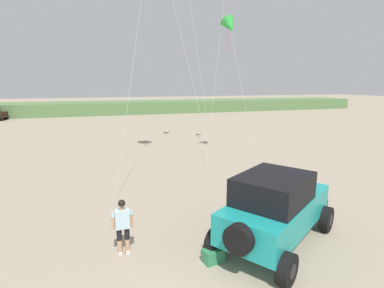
% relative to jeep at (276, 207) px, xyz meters
% --- Properties ---
extents(dune_ridge, '(90.00, 8.30, 1.92)m').
position_rel_jeep_xyz_m(dune_ridge, '(-1.89, 44.44, -0.24)').
color(dune_ridge, '#567A47').
rests_on(dune_ridge, ground_plane).
extents(jeep, '(4.94, 4.38, 2.26)m').
position_rel_jeep_xyz_m(jeep, '(0.00, 0.00, 0.00)').
color(jeep, teal).
rests_on(jeep, ground_plane).
extents(person_watching, '(0.62, 0.30, 1.67)m').
position_rel_jeep_xyz_m(person_watching, '(-4.49, 0.81, -0.26)').
color(person_watching, tan).
rests_on(person_watching, ground_plane).
extents(cooler_box, '(0.62, 0.47, 0.38)m').
position_rel_jeep_xyz_m(cooler_box, '(-2.17, -0.35, -1.01)').
color(cooler_box, '#2D7F51').
rests_on(cooler_box, ground_plane).
extents(kite_pink_ribbon, '(1.47, 2.96, 8.91)m').
position_rel_jeep_xyz_m(kite_pink_ribbon, '(3.01, 10.18, 7.08)').
color(kite_pink_ribbon, green).
rests_on(kite_pink_ribbon, ground_plane).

